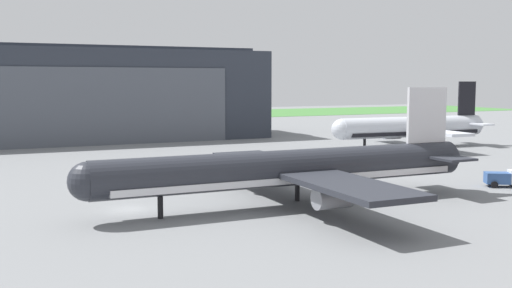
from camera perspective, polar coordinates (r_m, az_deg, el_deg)
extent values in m
plane|color=slate|center=(65.69, -12.11, -6.13)|extent=(440.00, 440.00, 0.00)
cube|color=#45803B|center=(232.40, -21.10, 2.28)|extent=(440.00, 56.00, 0.08)
cube|color=#2D333D|center=(143.91, -19.55, 4.38)|extent=(100.57, 28.80, 20.74)
cube|color=#4C515B|center=(129.50, -18.95, 3.33)|extent=(76.43, 0.30, 16.59)
cube|color=#2D333D|center=(144.08, -19.70, 8.74)|extent=(100.57, 6.91, 1.20)
cylinder|color=silver|center=(127.02, 14.67, 1.60)|extent=(33.16, 6.00, 4.23)
sphere|color=silver|center=(118.09, 8.18, 1.41)|extent=(4.06, 4.06, 4.06)
sphere|color=silver|center=(137.35, 20.24, 1.74)|extent=(3.30, 3.30, 3.30)
cube|color=black|center=(127.11, 14.65, 1.07)|extent=(30.53, 5.90, 0.74)
cube|color=black|center=(135.34, 19.49, 4.13)|extent=(4.30, 0.63, 7.19)
cube|color=silver|center=(138.41, 18.77, 2.00)|extent=(3.28, 6.07, 0.28)
cube|color=silver|center=(133.65, 20.51, 1.80)|extent=(3.28, 6.07, 0.28)
cube|color=silver|center=(133.95, 12.88, 1.63)|extent=(6.00, 13.92, 0.56)
cube|color=silver|center=(121.12, 17.13, 1.06)|extent=(6.00, 13.92, 0.56)
cylinder|color=gray|center=(132.72, 12.85, 0.96)|extent=(4.14, 2.54, 2.33)
cylinder|color=gray|center=(121.61, 16.50, 0.41)|extent=(4.14, 2.54, 2.33)
cylinder|color=black|center=(121.07, 10.33, -0.03)|extent=(0.56, 0.56, 2.16)
cylinder|color=black|center=(129.85, 14.52, 0.28)|extent=(0.56, 0.56, 2.16)
cylinder|color=black|center=(126.30, 15.70, 0.09)|extent=(0.56, 0.56, 2.16)
cylinder|color=#282B33|center=(65.53, 3.50, -2.26)|extent=(43.82, 3.97, 3.96)
sphere|color=#282B33|center=(58.67, -15.80, -3.46)|extent=(3.80, 3.80, 3.80)
sphere|color=#282B33|center=(78.15, 17.85, -1.20)|extent=(3.09, 3.09, 3.09)
cube|color=silver|center=(65.70, 3.50, -3.20)|extent=(40.31, 4.01, 0.69)
cube|color=silver|center=(75.37, 16.00, 2.68)|extent=(5.70, 0.40, 6.72)
cube|color=#282B33|center=(78.62, 14.98, -0.78)|extent=(3.95, 5.54, 0.28)
cube|color=#282B33|center=(74.17, 17.89, -1.26)|extent=(3.95, 5.54, 0.28)
cube|color=#282B33|center=(74.51, 0.63, -1.63)|extent=(7.02, 17.05, 0.56)
cube|color=#282B33|center=(57.88, 8.74, -3.93)|extent=(7.02, 17.05, 0.56)
cylinder|color=gray|center=(73.15, 0.52, -2.87)|extent=(3.76, 2.18, 2.18)
cylinder|color=gray|center=(58.84, 7.34, -5.12)|extent=(3.76, 2.18, 2.18)
cylinder|color=black|center=(60.65, -9.12, -5.99)|extent=(0.56, 0.56, 2.27)
cylinder|color=black|center=(68.67, 3.97, -4.51)|extent=(0.56, 0.56, 2.27)
cylinder|color=black|center=(65.11, 5.71, -5.11)|extent=(0.56, 0.56, 2.27)
cube|color=#335693|center=(83.62, 22.04, -3.02)|extent=(3.58, 3.25, 1.44)
cylinder|color=black|center=(85.35, 23.17, -3.38)|extent=(0.89, 0.68, 0.88)
cylinder|color=black|center=(82.53, 21.83, -3.64)|extent=(0.89, 0.68, 0.88)
cylinder|color=black|center=(84.62, 21.44, -3.39)|extent=(0.89, 0.68, 0.88)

